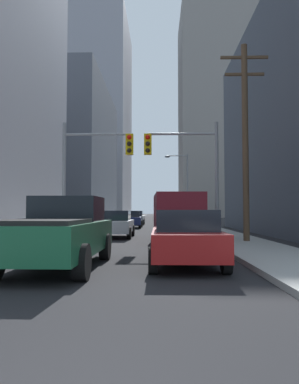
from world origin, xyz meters
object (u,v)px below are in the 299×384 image
sedan_red (186,237)px  sedan_navy (131,219)px  sedan_silver (116,224)px  traffic_signal_near_left (94,161)px  traffic_signal_near_right (185,161)px  pickup_truck_green (60,232)px  cargo_van_maroon (177,216)px  sedan_grey (135,218)px

sedan_red → sedan_navy: (-3.18, 22.84, 0.00)m
sedan_silver → traffic_signal_near_left: size_ratio=0.70×
sedan_silver → traffic_signal_near_right: (3.76, -2.33, 3.27)m
traffic_signal_near_left → pickup_truck_green: bearing=-85.6°
cargo_van_maroon → sedan_red: (-0.10, -6.98, -0.52)m
sedan_red → sedan_navy: 23.06m
cargo_van_maroon → sedan_grey: size_ratio=1.25×
traffic_signal_near_right → traffic_signal_near_left: bearing=-180.0°
pickup_truck_green → cargo_van_maroon: bearing=65.0°
sedan_navy → traffic_signal_near_right: 15.23m
traffic_signal_near_left → traffic_signal_near_right: same height
traffic_signal_near_left → traffic_signal_near_right: size_ratio=1.00×
cargo_van_maroon → sedan_grey: bearing=98.2°
sedan_navy → traffic_signal_near_left: traffic_signal_near_left is taller
sedan_navy → traffic_signal_near_right: bearing=-75.2°
pickup_truck_green → traffic_signal_near_left: bearing=94.4°
sedan_silver → traffic_signal_near_right: size_ratio=0.70×
sedan_silver → traffic_signal_near_left: 4.10m
traffic_signal_near_left → traffic_signal_near_right: (4.61, 0.00, 0.01)m
sedan_navy → traffic_signal_near_right: traffic_signal_near_right is taller
sedan_red → traffic_signal_near_left: bearing=115.3°
sedan_silver → cargo_van_maroon: bearing=-49.5°
sedan_red → traffic_signal_near_right: bearing=85.9°
cargo_van_maroon → traffic_signal_near_right: traffic_signal_near_right is taller
pickup_truck_green → traffic_signal_near_left: size_ratio=0.91×
pickup_truck_green → sedan_grey: bearing=89.8°
sedan_grey → traffic_signal_near_right: (3.85, -21.75, 3.27)m
cargo_van_maroon → traffic_signal_near_left: (-4.10, 1.47, 2.75)m
traffic_signal_near_left → cargo_van_maroon: bearing=-19.7°
sedan_red → traffic_signal_near_right: (0.61, 8.46, 3.27)m
pickup_truck_green → sedan_red: (3.33, 0.38, -0.16)m
pickup_truck_green → traffic_signal_near_right: (3.94, 8.84, 3.11)m
sedan_grey → traffic_signal_near_left: traffic_signal_near_left is taller
traffic_signal_near_right → pickup_truck_green: bearing=-114.0°
cargo_van_maroon → traffic_signal_near_left: size_ratio=0.88×
cargo_van_maroon → traffic_signal_near_left: bearing=160.3°
cargo_van_maroon → sedan_silver: bearing=130.5°
cargo_van_maroon → sedan_navy: size_ratio=1.24×
sedan_grey → pickup_truck_green: bearing=-90.2°
sedan_red → traffic_signal_near_right: size_ratio=0.70×
traffic_signal_near_left → traffic_signal_near_right: 4.61m
sedan_navy → sedan_grey: size_ratio=1.01×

